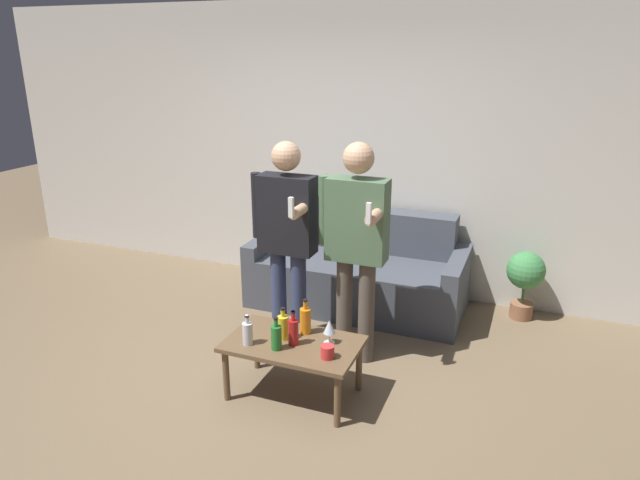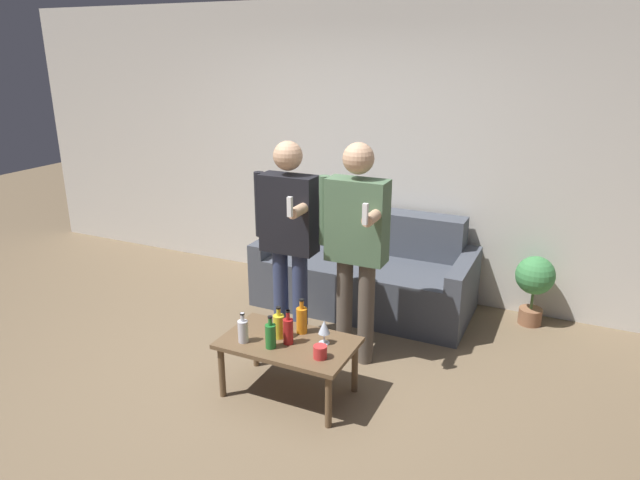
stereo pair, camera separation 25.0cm
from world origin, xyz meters
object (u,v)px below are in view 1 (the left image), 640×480
bottle_orange (248,333)px  person_standing_right (356,237)px  coffee_table (293,348)px  person_standing_left (287,231)px  couch (359,272)px

bottle_orange → person_standing_right: person_standing_right is taller
coffee_table → person_standing_left: bearing=117.3°
person_standing_right → person_standing_left: bearing=179.0°
couch → coffee_table: bearing=-88.4°
bottle_orange → person_standing_right: (0.49, 0.76, 0.49)m
bottle_orange → person_standing_right: 1.03m
bottle_orange → couch: bearing=82.7°
couch → person_standing_right: person_standing_right is taller
person_standing_left → person_standing_right: size_ratio=0.98×
bottle_orange → person_standing_right: bearing=56.9°
coffee_table → person_standing_right: bearing=70.0°
coffee_table → couch: bearing=91.6°
person_standing_left → person_standing_right: person_standing_right is taller
coffee_table → person_standing_right: 0.91m
couch → bottle_orange: couch is taller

